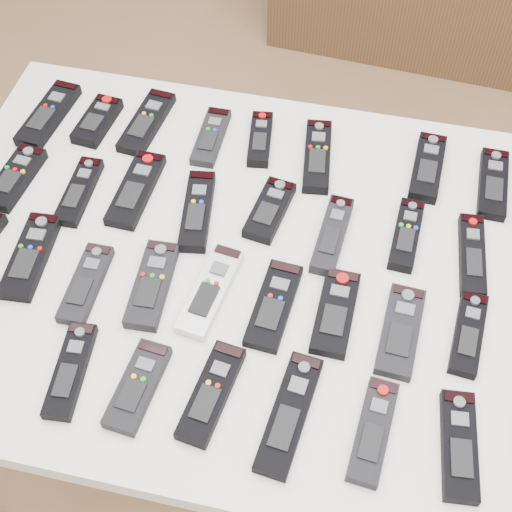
% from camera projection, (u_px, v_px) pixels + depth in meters
% --- Properties ---
extents(ground, '(4.00, 4.00, 0.00)m').
position_uv_depth(ground, '(251.00, 439.00, 1.91)').
color(ground, '#9B6E4F').
rests_on(ground, ground).
extents(table, '(1.25, 0.88, 0.78)m').
position_uv_depth(table, '(256.00, 281.00, 1.34)').
color(table, white).
rests_on(table, ground).
extents(remote_0, '(0.08, 0.20, 0.02)m').
position_uv_depth(remote_0, '(49.00, 115.00, 1.50)').
color(remote_0, black).
rests_on(remote_0, table).
extents(remote_1, '(0.07, 0.14, 0.02)m').
position_uv_depth(remote_1, '(97.00, 121.00, 1.49)').
color(remote_1, black).
rests_on(remote_1, table).
extents(remote_2, '(0.08, 0.19, 0.02)m').
position_uv_depth(remote_2, '(147.00, 122.00, 1.49)').
color(remote_2, black).
rests_on(remote_2, table).
extents(remote_3, '(0.05, 0.16, 0.02)m').
position_uv_depth(remote_3, '(211.00, 137.00, 1.47)').
color(remote_3, black).
rests_on(remote_3, table).
extents(remote_4, '(0.06, 0.15, 0.02)m').
position_uv_depth(remote_4, '(260.00, 139.00, 1.46)').
color(remote_4, black).
rests_on(remote_4, table).
extents(remote_5, '(0.07, 0.19, 0.02)m').
position_uv_depth(remote_5, '(317.00, 156.00, 1.43)').
color(remote_5, black).
rests_on(remote_5, table).
extents(remote_6, '(0.06, 0.17, 0.02)m').
position_uv_depth(remote_6, '(428.00, 167.00, 1.41)').
color(remote_6, black).
rests_on(remote_6, table).
extents(remote_7, '(0.06, 0.17, 0.02)m').
position_uv_depth(remote_7, '(493.00, 184.00, 1.39)').
color(remote_7, black).
rests_on(remote_7, table).
extents(remote_9, '(0.07, 0.16, 0.02)m').
position_uv_depth(remote_9, '(15.00, 178.00, 1.40)').
color(remote_9, black).
rests_on(remote_9, table).
extents(remote_10, '(0.05, 0.17, 0.02)m').
position_uv_depth(remote_10, '(79.00, 191.00, 1.38)').
color(remote_10, black).
rests_on(remote_10, table).
extents(remote_11, '(0.07, 0.19, 0.02)m').
position_uv_depth(remote_11, '(136.00, 189.00, 1.38)').
color(remote_11, black).
rests_on(remote_11, table).
extents(remote_12, '(0.08, 0.19, 0.02)m').
position_uv_depth(remote_12, '(197.00, 211.00, 1.35)').
color(remote_12, black).
rests_on(remote_12, table).
extents(remote_13, '(0.08, 0.15, 0.02)m').
position_uv_depth(remote_13, '(270.00, 210.00, 1.35)').
color(remote_13, black).
rests_on(remote_13, table).
extents(remote_14, '(0.06, 0.18, 0.02)m').
position_uv_depth(remote_14, '(332.00, 235.00, 1.31)').
color(remote_14, black).
rests_on(remote_14, table).
extents(remote_15, '(0.05, 0.16, 0.02)m').
position_uv_depth(remote_15, '(406.00, 235.00, 1.31)').
color(remote_15, black).
rests_on(remote_15, table).
extents(remote_16, '(0.06, 0.18, 0.02)m').
position_uv_depth(remote_16, '(472.00, 255.00, 1.29)').
color(remote_16, black).
rests_on(remote_16, table).
extents(remote_19, '(0.07, 0.19, 0.02)m').
position_uv_depth(remote_19, '(31.00, 256.00, 1.28)').
color(remote_19, black).
rests_on(remote_19, table).
extents(remote_20, '(0.05, 0.16, 0.02)m').
position_uv_depth(remote_20, '(86.00, 284.00, 1.25)').
color(remote_20, black).
rests_on(remote_20, table).
extents(remote_21, '(0.07, 0.18, 0.02)m').
position_uv_depth(remote_21, '(152.00, 285.00, 1.25)').
color(remote_21, black).
rests_on(remote_21, table).
extents(remote_22, '(0.08, 0.19, 0.02)m').
position_uv_depth(remote_22, '(210.00, 291.00, 1.24)').
color(remote_22, '#B7B7BC').
rests_on(remote_22, table).
extents(remote_23, '(0.07, 0.18, 0.02)m').
position_uv_depth(remote_23, '(274.00, 305.00, 1.22)').
color(remote_23, black).
rests_on(remote_23, table).
extents(remote_24, '(0.06, 0.17, 0.02)m').
position_uv_depth(remote_24, '(335.00, 312.00, 1.21)').
color(remote_24, black).
rests_on(remote_24, table).
extents(remote_25, '(0.07, 0.18, 0.02)m').
position_uv_depth(remote_25, '(400.00, 331.00, 1.19)').
color(remote_25, black).
rests_on(remote_25, table).
extents(remote_26, '(0.06, 0.16, 0.02)m').
position_uv_depth(remote_26, '(468.00, 334.00, 1.19)').
color(remote_26, black).
rests_on(remote_26, table).
extents(remote_29, '(0.06, 0.17, 0.02)m').
position_uv_depth(remote_29, '(70.00, 370.00, 1.15)').
color(remote_29, black).
rests_on(remote_29, table).
extents(remote_30, '(0.07, 0.16, 0.02)m').
position_uv_depth(remote_30, '(138.00, 386.00, 1.13)').
color(remote_30, black).
rests_on(remote_30, table).
extents(remote_31, '(0.08, 0.18, 0.02)m').
position_uv_depth(remote_31, '(211.00, 393.00, 1.12)').
color(remote_31, black).
rests_on(remote_31, table).
extents(remote_32, '(0.08, 0.21, 0.02)m').
position_uv_depth(remote_32, '(289.00, 414.00, 1.10)').
color(remote_32, black).
rests_on(remote_32, table).
extents(remote_33, '(0.06, 0.17, 0.02)m').
position_uv_depth(remote_33, '(373.00, 431.00, 1.09)').
color(remote_33, black).
rests_on(remote_33, table).
extents(remote_34, '(0.07, 0.18, 0.02)m').
position_uv_depth(remote_34, '(459.00, 445.00, 1.07)').
color(remote_34, black).
rests_on(remote_34, table).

